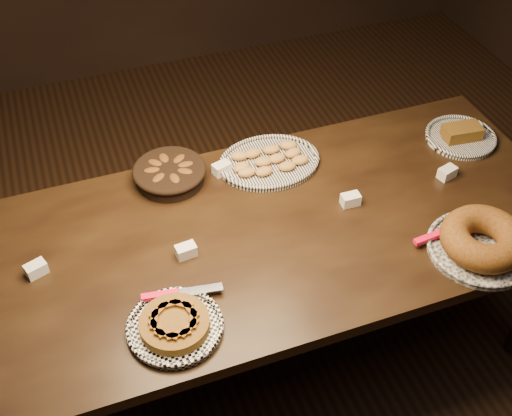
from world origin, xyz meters
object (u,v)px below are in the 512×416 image
object	(u,v)px
bundt_cake_plate	(482,241)
apple_tart_plate	(175,325)
madeleine_platter	(269,161)
buffet_table	(254,246)

from	to	relation	value
bundt_cake_plate	apple_tart_plate	bearing A→B (deg)	172.60
madeleine_platter	apple_tart_plate	bearing A→B (deg)	-148.86
madeleine_platter	bundt_cake_plate	xyz separation A→B (m)	(0.52, -0.69, 0.03)
buffet_table	apple_tart_plate	distance (m)	0.50
buffet_table	apple_tart_plate	size ratio (longest dim) A/B	7.02
buffet_table	apple_tart_plate	bearing A→B (deg)	-140.47
madeleine_platter	bundt_cake_plate	distance (m)	0.87
buffet_table	madeleine_platter	distance (m)	0.40
buffet_table	bundt_cake_plate	world-z (taller)	bundt_cake_plate
bundt_cake_plate	buffet_table	bearing A→B (deg)	148.40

